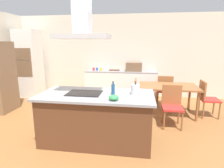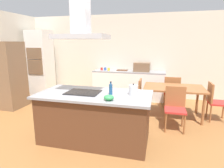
{
  "view_description": "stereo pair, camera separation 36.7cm",
  "coord_description": "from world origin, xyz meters",
  "px_view_note": "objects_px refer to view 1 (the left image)",
  "views": [
    {
      "loc": [
        0.75,
        -3.15,
        1.79
      ],
      "look_at": [
        0.22,
        0.4,
        1.0
      ],
      "focal_mm": 30.21,
      "sensor_mm": 36.0,
      "label": 1
    },
    {
      "loc": [
        1.11,
        -3.08,
        1.79
      ],
      "look_at": [
        0.22,
        0.4,
        1.0
      ],
      "focal_mm": 30.21,
      "sensor_mm": 36.0,
      "label": 2
    }
  ],
  "objects_px": {
    "wall_oven_stack": "(29,64)",
    "range_hood": "(82,23)",
    "olive_oil_bottle": "(113,89)",
    "cutting_board": "(114,70)",
    "dining_table": "(168,89)",
    "mixing_bowl": "(114,98)",
    "tea_kettle": "(135,89)",
    "cooktop": "(84,93)",
    "coffee_mug_yellow": "(101,69)",
    "chair_at_right_end": "(206,96)",
    "coffee_mug_red": "(94,69)",
    "chair_facing_island": "(172,103)",
    "chair_at_left_end": "(131,94)",
    "countertop_microwave": "(134,67)",
    "coffee_mug_blue": "(97,69)",
    "chair_facing_back_wall": "(164,89)"
  },
  "relations": [
    {
      "from": "coffee_mug_red",
      "to": "chair_facing_island",
      "type": "bearing_deg",
      "value": -41.28
    },
    {
      "from": "chair_facing_island",
      "to": "olive_oil_bottle",
      "type": "bearing_deg",
      "value": -142.93
    },
    {
      "from": "coffee_mug_yellow",
      "to": "chair_at_right_end",
      "type": "height_order",
      "value": "coffee_mug_yellow"
    },
    {
      "from": "coffee_mug_red",
      "to": "cutting_board",
      "type": "distance_m",
      "value": 0.68
    },
    {
      "from": "dining_table",
      "to": "chair_at_left_end",
      "type": "distance_m",
      "value": 0.93
    },
    {
      "from": "tea_kettle",
      "to": "wall_oven_stack",
      "type": "height_order",
      "value": "wall_oven_stack"
    },
    {
      "from": "countertop_microwave",
      "to": "coffee_mug_blue",
      "type": "height_order",
      "value": "countertop_microwave"
    },
    {
      "from": "olive_oil_bottle",
      "to": "chair_facing_back_wall",
      "type": "distance_m",
      "value": 2.55
    },
    {
      "from": "coffee_mug_red",
      "to": "countertop_microwave",
      "type": "bearing_deg",
      "value": 2.0
    },
    {
      "from": "tea_kettle",
      "to": "chair_at_right_end",
      "type": "xyz_separation_m",
      "value": [
        1.69,
        1.49,
        -0.48
      ]
    },
    {
      "from": "wall_oven_stack",
      "to": "cooktop",
      "type": "bearing_deg",
      "value": -44.6
    },
    {
      "from": "coffee_mug_yellow",
      "to": "cutting_board",
      "type": "height_order",
      "value": "coffee_mug_yellow"
    },
    {
      "from": "coffee_mug_blue",
      "to": "cutting_board",
      "type": "xyz_separation_m",
      "value": [
        0.57,
        0.05,
        -0.04
      ]
    },
    {
      "from": "olive_oil_bottle",
      "to": "chair_facing_island",
      "type": "bearing_deg",
      "value": 37.07
    },
    {
      "from": "chair_facing_island",
      "to": "range_hood",
      "type": "xyz_separation_m",
      "value": [
        -1.68,
        -0.89,
        1.59
      ]
    },
    {
      "from": "olive_oil_bottle",
      "to": "cutting_board",
      "type": "relative_size",
      "value": 0.68
    },
    {
      "from": "wall_oven_stack",
      "to": "dining_table",
      "type": "bearing_deg",
      "value": -14.03
    },
    {
      "from": "dining_table",
      "to": "wall_oven_stack",
      "type": "bearing_deg",
      "value": 165.97
    },
    {
      "from": "mixing_bowl",
      "to": "chair_facing_island",
      "type": "xyz_separation_m",
      "value": [
        1.11,
        1.22,
        -0.44
      ]
    },
    {
      "from": "countertop_microwave",
      "to": "cutting_board",
      "type": "distance_m",
      "value": 0.66
    },
    {
      "from": "coffee_mug_red",
      "to": "chair_at_right_end",
      "type": "bearing_deg",
      "value": -22.22
    },
    {
      "from": "wall_oven_stack",
      "to": "range_hood",
      "type": "relative_size",
      "value": 2.44
    },
    {
      "from": "coffee_mug_red",
      "to": "chair_at_right_end",
      "type": "relative_size",
      "value": 0.1
    },
    {
      "from": "coffee_mug_yellow",
      "to": "range_hood",
      "type": "bearing_deg",
      "value": -84.21
    },
    {
      "from": "cooktop",
      "to": "cutting_board",
      "type": "distance_m",
      "value": 2.93
    },
    {
      "from": "chair_facing_island",
      "to": "range_hood",
      "type": "bearing_deg",
      "value": -152.11
    },
    {
      "from": "cutting_board",
      "to": "chair_facing_island",
      "type": "bearing_deg",
      "value": -52.93
    },
    {
      "from": "coffee_mug_blue",
      "to": "chair_at_right_end",
      "type": "relative_size",
      "value": 0.1
    },
    {
      "from": "olive_oil_bottle",
      "to": "countertop_microwave",
      "type": "height_order",
      "value": "countertop_microwave"
    },
    {
      "from": "tea_kettle",
      "to": "cutting_board",
      "type": "relative_size",
      "value": 0.6
    },
    {
      "from": "coffee_mug_red",
      "to": "coffee_mug_yellow",
      "type": "xyz_separation_m",
      "value": [
        0.25,
        -0.03,
        0.0
      ]
    },
    {
      "from": "coffee_mug_yellow",
      "to": "wall_oven_stack",
      "type": "height_order",
      "value": "wall_oven_stack"
    },
    {
      "from": "olive_oil_bottle",
      "to": "coffee_mug_yellow",
      "type": "bearing_deg",
      "value": 106.04
    },
    {
      "from": "chair_at_left_end",
      "to": "chair_facing_island",
      "type": "distance_m",
      "value": 1.13
    },
    {
      "from": "coffee_mug_blue",
      "to": "cutting_board",
      "type": "bearing_deg",
      "value": 5.37
    },
    {
      "from": "chair_facing_island",
      "to": "range_hood",
      "type": "relative_size",
      "value": 0.99
    },
    {
      "from": "coffee_mug_blue",
      "to": "coffee_mug_yellow",
      "type": "height_order",
      "value": "same"
    },
    {
      "from": "coffee_mug_red",
      "to": "cutting_board",
      "type": "xyz_separation_m",
      "value": [
        0.67,
        0.1,
        -0.04
      ]
    },
    {
      "from": "cutting_board",
      "to": "coffee_mug_blue",
      "type": "bearing_deg",
      "value": -174.63
    },
    {
      "from": "mixing_bowl",
      "to": "range_hood",
      "type": "xyz_separation_m",
      "value": [
        -0.58,
        0.33,
        1.16
      ]
    },
    {
      "from": "olive_oil_bottle",
      "to": "coffee_mug_blue",
      "type": "relative_size",
      "value": 2.56
    },
    {
      "from": "dining_table",
      "to": "range_hood",
      "type": "distance_m",
      "value": 2.7
    },
    {
      "from": "wall_oven_stack",
      "to": "chair_facing_island",
      "type": "xyz_separation_m",
      "value": [
        4.37,
        -1.76,
        -0.59
      ]
    },
    {
      "from": "dining_table",
      "to": "coffee_mug_yellow",
      "type": "bearing_deg",
      "value": 147.65
    },
    {
      "from": "coffee_mug_blue",
      "to": "coffee_mug_yellow",
      "type": "xyz_separation_m",
      "value": [
        0.14,
        -0.08,
        0.0
      ]
    },
    {
      "from": "mixing_bowl",
      "to": "coffee_mug_yellow",
      "type": "relative_size",
      "value": 1.78
    },
    {
      "from": "tea_kettle",
      "to": "chair_at_right_end",
      "type": "height_order",
      "value": "tea_kettle"
    },
    {
      "from": "range_hood",
      "to": "cutting_board",
      "type": "bearing_deg",
      "value": 87.24
    },
    {
      "from": "mixing_bowl",
      "to": "tea_kettle",
      "type": "bearing_deg",
      "value": 50.77
    },
    {
      "from": "cutting_board",
      "to": "wall_oven_stack",
      "type": "xyz_separation_m",
      "value": [
        -2.82,
        -0.28,
        0.19
      ]
    }
  ]
}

